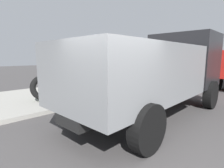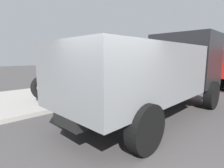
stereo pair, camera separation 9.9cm
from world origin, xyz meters
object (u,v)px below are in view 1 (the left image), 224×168
Objects in this scene: fire_hydrant at (41,90)px; stop_sign at (116,63)px; loose_tire at (43,88)px; dump_truck_gray at (157,69)px.

stop_sign is (3.23, -1.42, 1.14)m from fire_hydrant.
loose_tire reaches higher than fire_hydrant.
fire_hydrant is at bearing 94.21° from loose_tire.
dump_truck_gray reaches higher than fire_hydrant.
dump_truck_gray is at bearing -59.95° from loose_tire.
loose_tire is (0.02, -0.21, 0.13)m from fire_hydrant.
stop_sign is (3.21, -1.21, 1.01)m from loose_tire.
stop_sign is at bearing -23.67° from fire_hydrant.
fire_hydrant is 0.25m from loose_tire.
stop_sign is at bearing -20.56° from loose_tire.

